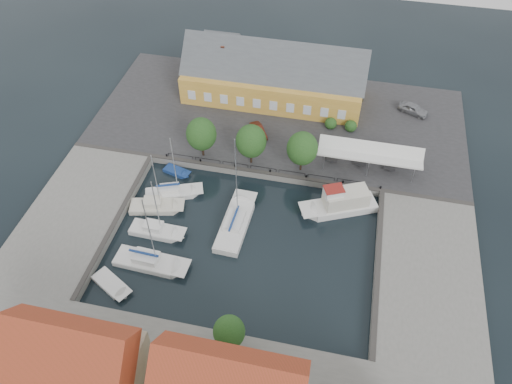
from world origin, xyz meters
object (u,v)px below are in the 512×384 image
warehouse (270,77)px  tent_canopy (370,153)px  west_boat_a (173,193)px  launch_sw (112,285)px  launch_nw (177,172)px  trawler (341,204)px  car_red (259,131)px  west_boat_d (150,263)px  center_sailboat (236,224)px  car_silver (413,109)px  west_boat_b (156,207)px  west_boat_c (156,231)px

warehouse → tent_canopy: 21.63m
west_boat_a → launch_sw: (-2.20, -15.18, -0.18)m
warehouse → tent_canopy: warehouse is taller
warehouse → launch_nw: bearing=-115.6°
tent_canopy → trawler: 8.71m
warehouse → west_boat_a: warehouse is taller
car_red → west_boat_d: size_ratio=0.33×
center_sailboat → west_boat_a: 10.18m
center_sailboat → west_boat_a: bearing=160.0°
car_silver → launch_nw: 37.77m
car_silver → west_boat_b: bearing=153.0°
launch_nw → warehouse: bearing=64.4°
tent_canopy → west_boat_c: bearing=-146.3°
car_silver → west_boat_d: size_ratio=0.38×
car_silver → trawler: (-8.98, -21.70, -0.77)m
car_red → west_boat_b: bearing=-155.4°
west_boat_c → west_boat_d: 4.77m
center_sailboat → trawler: (12.75, 5.68, 0.65)m
tent_canopy → launch_sw: size_ratio=2.52×
tent_canopy → west_boat_b: bearing=-154.2°
tent_canopy → trawler: trawler is taller
warehouse → launch_sw: size_ratio=5.15×
trawler → west_boat_d: west_boat_d is taller
center_sailboat → launch_nw: center_sailboat is taller
west_boat_c → west_boat_d: west_boat_d is taller
warehouse → west_boat_c: 31.95m
west_boat_b → launch_nw: west_boat_b is taller
tent_canopy → car_silver: (6.17, 13.90, -1.90)m
car_silver → tent_canopy: bearing=179.8°
center_sailboat → launch_sw: (-11.77, -11.71, -0.27)m
car_red → launch_sw: (-11.05, -28.88, -1.58)m
car_red → launch_nw: bearing=-169.5°
tent_canopy → car_red: (-16.28, 3.70, -2.02)m
car_silver → west_boat_d: bearing=163.1°
trawler → west_boat_a: 22.44m
west_boat_b → launch_sw: size_ratio=1.79×
warehouse → west_boat_c: (-8.39, -30.55, -4.17)m
warehouse → center_sailboat: center_sailboat is taller
car_red → trawler: (13.47, -11.50, -0.65)m
trawler → west_boat_b: size_ratio=1.04×
tent_canopy → launch_sw: 37.34m
launch_nw → launch_sw: bearing=-93.9°
west_boat_b → car_silver: bearing=39.3°
car_silver → west_boat_a: bearing=151.1°
car_silver → car_red: 24.66m
tent_canopy → west_boat_d: (-24.06, -21.37, -3.41)m
tent_canopy → west_boat_d: 32.36m
warehouse → car_red: warehouse is taller
west_boat_a → west_boat_b: west_boat_a is taller
tent_canopy → car_red: size_ratio=3.46×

